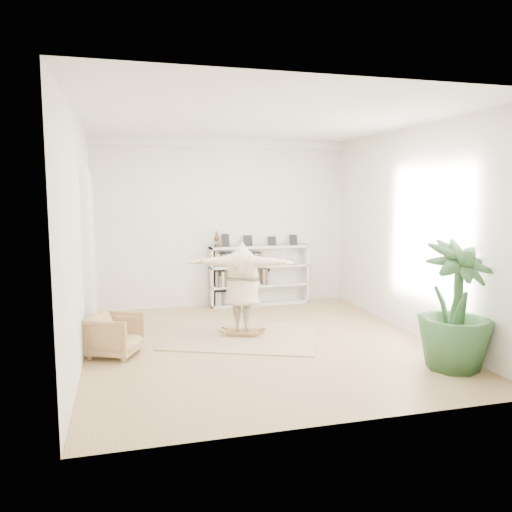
{
  "coord_description": "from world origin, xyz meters",
  "views": [
    {
      "loc": [
        -2.12,
        -7.67,
        2.45
      ],
      "look_at": [
        0.03,
        0.4,
        1.4
      ],
      "focal_mm": 35.0,
      "sensor_mm": 36.0,
      "label": 1
    }
  ],
  "objects_px": {
    "bookshelf": "(259,276)",
    "armchair": "(115,335)",
    "person": "(242,285)",
    "houseplant": "(455,306)",
    "rocker_board": "(242,332)"
  },
  "relations": [
    {
      "from": "person",
      "to": "houseplant",
      "type": "xyz_separation_m",
      "value": [
        2.49,
        -2.32,
        0.0
      ]
    },
    {
      "from": "bookshelf",
      "to": "houseplant",
      "type": "xyz_separation_m",
      "value": [
        1.56,
        -4.65,
        0.27
      ]
    },
    {
      "from": "armchair",
      "to": "rocker_board",
      "type": "xyz_separation_m",
      "value": [
        2.1,
        0.53,
        -0.25
      ]
    },
    {
      "from": "armchair",
      "to": "houseplant",
      "type": "bearing_deg",
      "value": -85.68
    },
    {
      "from": "bookshelf",
      "to": "armchair",
      "type": "xyz_separation_m",
      "value": [
        -3.03,
        -2.86,
        -0.32
      ]
    },
    {
      "from": "person",
      "to": "rocker_board",
      "type": "bearing_deg",
      "value": -123.67
    },
    {
      "from": "rocker_board",
      "to": "person",
      "type": "xyz_separation_m",
      "value": [
        -0.0,
        -0.0,
        0.83
      ]
    },
    {
      "from": "armchair",
      "to": "person",
      "type": "relative_size",
      "value": 0.37
    },
    {
      "from": "person",
      "to": "houseplant",
      "type": "relative_size",
      "value": 1.04
    },
    {
      "from": "armchair",
      "to": "person",
      "type": "xyz_separation_m",
      "value": [
        2.1,
        0.53,
        0.58
      ]
    },
    {
      "from": "person",
      "to": "houseplant",
      "type": "distance_m",
      "value": 3.4
    },
    {
      "from": "person",
      "to": "bookshelf",
      "type": "bearing_deg",
      "value": -89.16
    },
    {
      "from": "armchair",
      "to": "person",
      "type": "distance_m",
      "value": 2.24
    },
    {
      "from": "houseplant",
      "to": "bookshelf",
      "type": "bearing_deg",
      "value": 108.49
    },
    {
      "from": "rocker_board",
      "to": "houseplant",
      "type": "distance_m",
      "value": 3.5
    }
  ]
}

